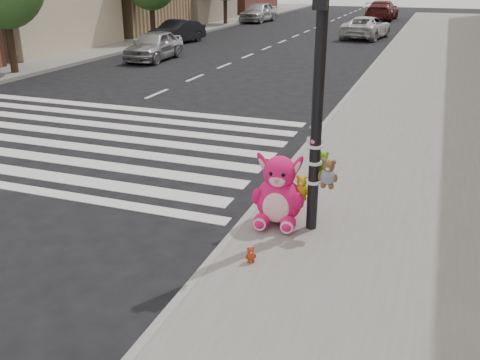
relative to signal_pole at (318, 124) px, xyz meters
The scene contains 13 objects.
ground 3.64m from the signal_pole, 145.30° to the right, with size 120.00×120.00×0.00m, color black.
sidewalk_near 8.70m from the signal_pole, 73.77° to the left, with size 7.00×80.00×0.14m, color slate.
sidewalk_far 24.36m from the signal_pole, 131.54° to the left, with size 6.00×80.00×0.14m, color slate.
curb_edge 8.43m from the signal_pole, 97.42° to the left, with size 0.12×80.00×0.15m, color gray.
crosswalk 8.08m from the signal_pole, 154.53° to the left, with size 11.00×6.00×0.01m, color silver, non-canonical shape.
signal_pole is the anchor object (origin of this frame).
pink_bunny 1.29m from the signal_pole, behind, with size 0.81×0.89×1.14m.
red_teddy 2.08m from the signal_pole, 112.31° to the right, with size 0.16×0.11×0.23m, color #B53212, non-canonical shape.
car_silver_far 18.08m from the signal_pole, 126.25° to the left, with size 1.54×3.82×1.30m, color #A2A3A7.
car_dark_far 23.89m from the signal_pole, 121.35° to the left, with size 1.34×3.85×1.27m, color black.
car_white_near 26.59m from the signal_pole, 96.14° to the left, with size 2.13×4.62×1.28m, color silver.
car_maroon_near 40.16m from the signal_pole, 94.88° to the left, with size 2.17×5.34×1.55m, color #511817.
car_silver_deep 36.96m from the signal_pole, 109.64° to the left, with size 1.81×4.50×1.53m, color silver.
Camera 1 is at (4.11, -5.43, 3.78)m, focal length 40.00 mm.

